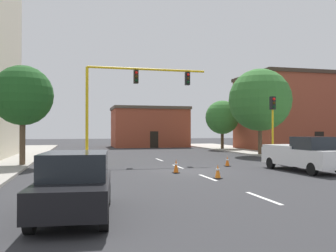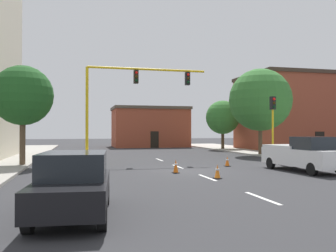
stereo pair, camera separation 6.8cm
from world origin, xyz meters
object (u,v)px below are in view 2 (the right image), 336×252
tree_right_far (223,117)px  traffic_signal_gantry (105,131)px  traffic_light_pole_right (273,114)px  tree_left_near (23,96)px  tree_right_mid (260,100)px  pickup_truck_white (304,154)px  sedan_black_near_left (74,184)px  traffic_cone_roadside_b (217,172)px  traffic_cone_roadside_a (176,166)px  traffic_cone_roadside_c (227,161)px

tree_right_far → traffic_signal_gantry: bearing=-135.4°
traffic_signal_gantry → traffic_light_pole_right: size_ratio=1.97×
tree_left_near → tree_right_mid: bearing=15.4°
traffic_light_pole_right → tree_right_mid: bearing=69.0°
pickup_truck_white → sedan_black_near_left: (-12.52, -7.80, -0.09)m
traffic_signal_gantry → sedan_black_near_left: traffic_signal_gantry is taller
tree_right_mid → traffic_cone_roadside_b: tree_right_mid is taller
tree_left_near → traffic_cone_roadside_b: tree_left_near is taller
traffic_signal_gantry → tree_right_mid: size_ratio=1.18×
traffic_light_pole_right → tree_left_near: (-17.20, 1.10, 1.03)m
tree_right_far → tree_left_near: tree_left_near is taller
traffic_signal_gantry → traffic_light_pole_right: (11.92, -1.99, 1.26)m
traffic_cone_roadside_a → traffic_cone_roadside_b: size_ratio=1.09×
tree_left_near → traffic_cone_roadside_a: tree_left_near is taller
traffic_signal_gantry → tree_right_far: traffic_signal_gantry is taller
pickup_truck_white → traffic_cone_roadside_b: 6.15m
tree_right_far → sedan_black_near_left: tree_right_far is taller
tree_right_mid → sedan_black_near_left: tree_right_mid is taller
tree_right_mid → traffic_cone_roadside_a: 16.31m
tree_right_far → traffic_cone_roadside_c: bearing=-111.7°
traffic_cone_roadside_a → pickup_truck_white: bearing=-7.7°
traffic_cone_roadside_b → traffic_signal_gantry: bearing=117.6°
traffic_signal_gantry → tree_left_near: 5.82m
traffic_light_pole_right → tree_right_mid: (2.50, 6.53, 1.61)m
traffic_signal_gantry → tree_left_near: bearing=-170.4°
tree_right_mid → traffic_light_pole_right: bearing=-111.0°
traffic_signal_gantry → tree_right_far: size_ratio=1.60×
tree_right_mid → traffic_cone_roadside_b: (-9.65, -13.67, -4.79)m
tree_left_near → pickup_truck_white: 17.63m
tree_left_near → traffic_cone_roadside_c: bearing=-12.6°
tree_right_mid → traffic_cone_roadside_b: 17.41m
pickup_truck_white → traffic_cone_roadside_a: size_ratio=7.29×
traffic_cone_roadside_a → sedan_black_near_left: bearing=-120.9°
traffic_signal_gantry → pickup_truck_white: bearing=-35.0°
tree_left_near → traffic_cone_roadside_c: size_ratio=9.62×
sedan_black_near_left → traffic_cone_roadside_c: 14.91m
traffic_signal_gantry → tree_right_far: bearing=44.6°
traffic_signal_gantry → tree_left_near: size_ratio=1.45×
tree_left_near → traffic_cone_roadside_a: size_ratio=8.58×
tree_right_mid → traffic_cone_roadside_c: tree_right_mid is taller
traffic_signal_gantry → tree_right_mid: (14.42, 4.54, 2.87)m
traffic_light_pole_right → tree_right_mid: 7.18m
traffic_cone_roadside_b → traffic_cone_roadside_a: bearing=117.6°
tree_right_far → traffic_light_pole_right: bearing=-100.2°
tree_right_mid → traffic_cone_roadside_a: (-11.03, -11.04, -4.76)m
tree_right_far → pickup_truck_white: 22.79m
tree_right_mid → pickup_truck_white: size_ratio=1.45×
pickup_truck_white → tree_right_far: bearing=79.1°
traffic_cone_roadside_a → traffic_cone_roadside_b: bearing=-62.4°
pickup_truck_white → traffic_cone_roadside_a: pickup_truck_white is taller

